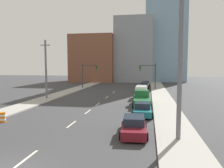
% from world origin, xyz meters
% --- Properties ---
extents(sidewalk_left, '(3.21, 93.16, 0.16)m').
position_xyz_m(sidewalk_left, '(-9.09, 46.58, 0.08)').
color(sidewalk_left, '#9E9B93').
rests_on(sidewalk_left, ground).
extents(sidewalk_right, '(3.21, 93.16, 0.16)m').
position_xyz_m(sidewalk_right, '(9.09, 46.58, 0.08)').
color(sidewalk_right, '#9E9B93').
rests_on(sidewalk_right, ground).
extents(lane_stripe_at_2m, '(0.16, 2.40, 0.01)m').
position_xyz_m(lane_stripe_at_2m, '(0.00, 2.00, 0.00)').
color(lane_stripe_at_2m, beige).
rests_on(lane_stripe_at_2m, ground).
extents(lane_stripe_at_9m, '(0.16, 2.40, 0.01)m').
position_xyz_m(lane_stripe_at_9m, '(0.00, 9.46, 0.00)').
color(lane_stripe_at_9m, beige).
rests_on(lane_stripe_at_9m, ground).
extents(lane_stripe_at_15m, '(0.16, 2.40, 0.01)m').
position_xyz_m(lane_stripe_at_15m, '(0.00, 14.91, 0.00)').
color(lane_stripe_at_15m, beige).
rests_on(lane_stripe_at_15m, ground).
extents(lane_stripe_at_20m, '(0.16, 2.40, 0.01)m').
position_xyz_m(lane_stripe_at_20m, '(0.00, 19.92, 0.00)').
color(lane_stripe_at_20m, beige).
rests_on(lane_stripe_at_20m, ground).
extents(lane_stripe_at_27m, '(0.16, 2.40, 0.01)m').
position_xyz_m(lane_stripe_at_27m, '(0.00, 26.63, 0.00)').
color(lane_stripe_at_27m, beige).
rests_on(lane_stripe_at_27m, ground).
extents(lane_stripe_at_34m, '(0.16, 2.40, 0.01)m').
position_xyz_m(lane_stripe_at_34m, '(0.00, 33.72, 0.00)').
color(lane_stripe_at_34m, beige).
rests_on(lane_stripe_at_34m, ground).
extents(building_brick_left, '(14.00, 16.00, 15.06)m').
position_xyz_m(building_brick_left, '(-10.99, 63.57, 7.53)').
color(building_brick_left, brown).
rests_on(building_brick_left, ground).
extents(building_office_center, '(12.00, 20.00, 20.51)m').
position_xyz_m(building_office_center, '(2.07, 67.57, 10.26)').
color(building_office_center, gray).
rests_on(building_office_center, ground).
extents(building_glass_right, '(13.00, 20.00, 37.41)m').
position_xyz_m(building_glass_right, '(12.25, 71.57, 18.70)').
color(building_glass_right, '#7A9EB7').
rests_on(building_glass_right, ground).
extents(traffic_signal_left, '(3.68, 0.35, 5.77)m').
position_xyz_m(traffic_signal_left, '(-7.40, 40.12, 3.71)').
color(traffic_signal_left, '#38383D').
rests_on(traffic_signal_left, ground).
extents(traffic_signal_right, '(3.68, 0.35, 5.77)m').
position_xyz_m(traffic_signal_right, '(7.35, 40.12, 3.71)').
color(traffic_signal_right, '#38383D').
rests_on(traffic_signal_right, ground).
extents(utility_pole_right_near, '(1.60, 0.32, 10.88)m').
position_xyz_m(utility_pole_right_near, '(9.03, 6.51, 5.57)').
color(utility_pole_right_near, slate).
rests_on(utility_pole_right_near, ground).
extents(utility_pole_left_mid, '(1.60, 0.32, 9.34)m').
position_xyz_m(utility_pole_left_mid, '(-9.17, 23.21, 4.79)').
color(utility_pole_left_mid, slate).
rests_on(utility_pole_left_mid, ground).
extents(traffic_barrel, '(0.56, 0.56, 0.95)m').
position_xyz_m(traffic_barrel, '(-6.70, 9.08, 0.47)').
color(traffic_barrel, orange).
rests_on(traffic_barrel, ground).
extents(sedan_maroon, '(2.28, 4.76, 1.41)m').
position_xyz_m(sedan_maroon, '(5.81, 7.55, 0.64)').
color(sedan_maroon, maroon).
rests_on(sedan_maroon, ground).
extents(sedan_teal, '(2.18, 4.28, 1.42)m').
position_xyz_m(sedan_teal, '(6.31, 14.02, 0.66)').
color(sedan_teal, '#196B75').
rests_on(sedan_teal, ground).
extents(pickup_truck_green, '(2.66, 5.64, 2.00)m').
position_xyz_m(pickup_truck_green, '(6.05, 19.88, 0.82)').
color(pickup_truck_green, '#1E6033').
rests_on(pickup_truck_green, ground).
extents(box_truck_yellow, '(2.32, 6.10, 2.02)m').
position_xyz_m(box_truck_yellow, '(5.77, 26.54, 0.96)').
color(box_truck_yellow, gold).
rests_on(box_truck_yellow, ground).
extents(sedan_silver, '(2.12, 4.69, 1.53)m').
position_xyz_m(sedan_silver, '(5.78, 34.20, 0.70)').
color(sedan_silver, '#B2B2BC').
rests_on(sedan_silver, ground).
extents(sedan_gray, '(2.17, 4.34, 1.53)m').
position_xyz_m(sedan_gray, '(5.96, 40.30, 0.69)').
color(sedan_gray, slate).
rests_on(sedan_gray, ground).
extents(sedan_tan, '(2.19, 4.40, 1.45)m').
position_xyz_m(sedan_tan, '(6.20, 45.69, 0.66)').
color(sedan_tan, tan).
rests_on(sedan_tan, ground).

